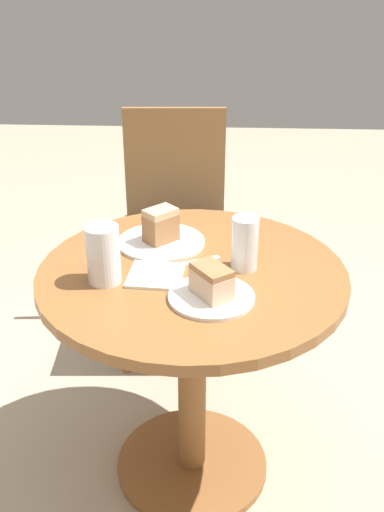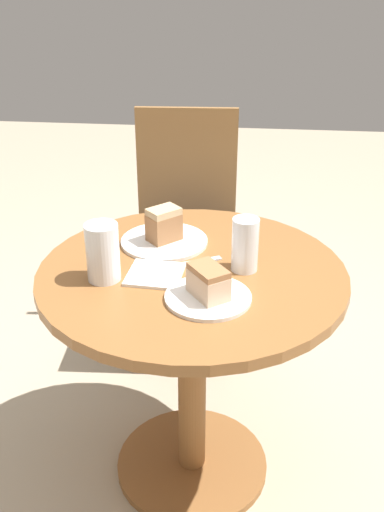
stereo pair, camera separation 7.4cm
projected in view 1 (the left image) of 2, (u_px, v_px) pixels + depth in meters
The scene contains 11 objects.
ground_plane at pixel (192, 466), 1.89m from camera, with size 8.00×8.00×0.00m, color tan.
table at pixel (192, 330), 1.65m from camera, with size 0.81×0.81×0.71m.
chair at pixel (175, 227), 2.32m from camera, with size 0.44×0.45×0.92m.
plate_near at pixel (161, 242), 1.70m from camera, with size 0.25×0.25×0.01m.
plate_far at pixel (211, 297), 1.43m from camera, with size 0.21×0.21×0.01m.
cake_slice_near at pixel (161, 225), 1.68m from camera, with size 0.11×0.11×0.10m.
cake_slice_far at pixel (212, 281), 1.41m from camera, with size 0.11×0.12×0.08m.
glass_lemonade at pixel (245, 246), 1.54m from camera, with size 0.07×0.07×0.14m.
glass_water at pixel (103, 257), 1.48m from camera, with size 0.08×0.08×0.15m.
napkin_stack at pixel (156, 275), 1.53m from camera, with size 0.15×0.15×0.01m.
fork at pixel (191, 263), 1.59m from camera, with size 0.15×0.09×0.00m.
Camera 1 is at (0.07, -1.37, 1.46)m, focal length 42.00 mm.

